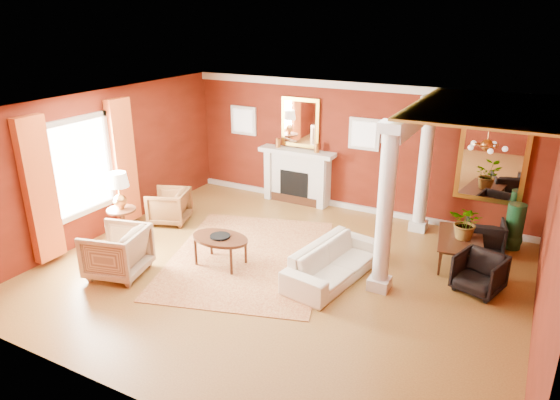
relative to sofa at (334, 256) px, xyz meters
The scene contains 27 objects.
ground 1.02m from the sofa, 161.91° to the right, with size 8.00×8.00×0.00m, color brown.
room_shell 1.86m from the sofa, 161.91° to the right, with size 8.04×7.04×2.92m.
fireplace 3.74m from the sofa, 125.93° to the left, with size 1.85×0.42×1.29m.
overmantel_mirror 4.13m from the sofa, 124.73° to the left, with size 0.95×0.07×1.15m.
flank_window_left 5.10m from the sofa, 139.70° to the left, with size 0.70×0.07×0.70m.
flank_window_right 3.52m from the sofa, 101.44° to the left, with size 0.70×0.07×0.70m.
left_window 4.97m from the sofa, 169.45° to the right, with size 0.21×2.55×2.60m.
column_front 1.30m from the sofa, ahead, with size 0.36×0.36×2.80m.
column_back 3.00m from the sofa, 73.39° to the left, with size 0.36×0.36×2.80m.
header_beam 2.85m from the sofa, 63.33° to the left, with size 0.30×3.20×0.32m, color silver.
amber_ceiling 3.47m from the sofa, 36.68° to the left, with size 2.30×3.40×0.04m, color gold.
dining_mirror 3.92m from the sofa, 57.58° to the left, with size 1.30×0.07×1.70m.
chandelier 3.11m from the sofa, 36.92° to the left, with size 0.60×0.62×0.75m.
crown_trim 4.08m from the sofa, 105.72° to the left, with size 8.00×0.08×0.16m, color silver.
base_trim 3.31m from the sofa, 105.72° to the left, with size 8.00×0.08×0.12m, color silver.
rug 1.74m from the sofa, behind, with size 2.79×3.72×0.01m, color maroon.
sofa is the anchor object (origin of this frame).
armchair_leopard 4.12m from the sofa, behind, with size 0.79×0.74×0.81m, color black.
armchair_stripe 3.74m from the sofa, 153.93° to the right, with size 0.93×0.87×0.95m, color tan.
coffee_table 2.05m from the sofa, 165.57° to the right, with size 1.08×1.08×0.54m.
coffee_book 2.13m from the sofa, 164.67° to the right, with size 0.16×0.02×0.22m, color black.
side_table 4.38m from the sofa, behind, with size 0.56×0.56×1.41m.
dining_table 2.42m from the sofa, 41.29° to the left, with size 1.37×0.48×0.77m, color black.
dining_chair_near 2.36m from the sofa, 17.20° to the left, with size 0.69×0.65×0.71m, color black.
dining_chair_far 3.15m from the sofa, 47.15° to the left, with size 0.67×0.63×0.69m, color black.
green_urn 3.76m from the sofa, 46.08° to the left, with size 0.38×0.38×0.91m.
potted_plant 2.53m from the sofa, 40.48° to the left, with size 0.57×0.64×0.50m, color #26591E.
Camera 1 is at (3.63, -6.85, 4.30)m, focal length 32.00 mm.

